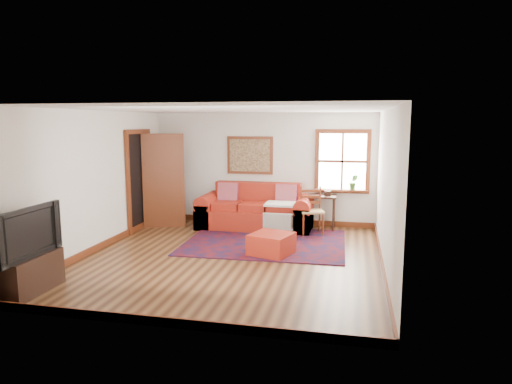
% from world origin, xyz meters
% --- Properties ---
extents(ground, '(5.50, 5.50, 0.00)m').
position_xyz_m(ground, '(0.00, 0.00, 0.00)').
color(ground, '#3A1F0F').
rests_on(ground, ground).
extents(room_envelope, '(5.04, 5.54, 2.52)m').
position_xyz_m(room_envelope, '(0.00, 0.02, 1.65)').
color(room_envelope, silver).
rests_on(room_envelope, ground).
extents(window, '(1.18, 0.20, 1.38)m').
position_xyz_m(window, '(1.78, 2.70, 1.31)').
color(window, white).
rests_on(window, ground).
extents(doorway, '(0.89, 1.08, 2.14)m').
position_xyz_m(doorway, '(-2.21, 1.78, 1.07)').
color(doorway, black).
rests_on(doorway, ground).
extents(framed_artwork, '(1.05, 0.07, 0.85)m').
position_xyz_m(framed_artwork, '(-0.30, 2.71, 1.55)').
color(framed_artwork, maroon).
rests_on(framed_artwork, ground).
extents(persian_rug, '(3.07, 2.49, 0.02)m').
position_xyz_m(persian_rug, '(0.38, 1.07, 0.01)').
color(persian_rug, '#540C0E').
rests_on(persian_rug, ground).
extents(red_leather_sofa, '(2.46, 1.02, 0.96)m').
position_xyz_m(red_leather_sofa, '(-0.07, 2.27, 0.32)').
color(red_leather_sofa, '#A42415').
rests_on(red_leather_sofa, ground).
extents(red_ottoman, '(0.83, 0.83, 0.38)m').
position_xyz_m(red_ottoman, '(0.63, 0.31, 0.19)').
color(red_ottoman, '#A42415').
rests_on(red_ottoman, ground).
extents(side_table, '(0.62, 0.47, 0.74)m').
position_xyz_m(side_table, '(1.35, 2.41, 0.62)').
color(side_table, black).
rests_on(side_table, ground).
extents(ladder_back_chair, '(0.55, 0.54, 0.98)m').
position_xyz_m(ladder_back_chair, '(1.17, 1.96, 0.53)').
color(ladder_back_chair, tan).
rests_on(ladder_back_chair, ground).
extents(media_cabinet, '(0.43, 0.95, 0.52)m').
position_xyz_m(media_cabinet, '(-2.27, -2.12, 0.26)').
color(media_cabinet, black).
rests_on(media_cabinet, ground).
extents(television, '(0.16, 1.18, 0.68)m').
position_xyz_m(television, '(-2.25, -2.20, 0.86)').
color(television, black).
rests_on(television, media_cabinet).
extents(candle_hurricane, '(0.12, 0.12, 0.18)m').
position_xyz_m(candle_hurricane, '(-2.22, -1.72, 0.60)').
color(candle_hurricane, silver).
rests_on(candle_hurricane, media_cabinet).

